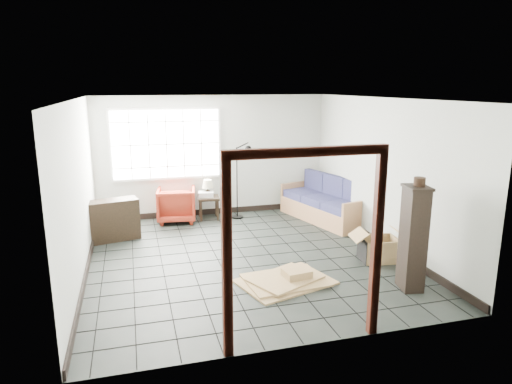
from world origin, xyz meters
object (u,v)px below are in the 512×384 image
object	(u,v)px
armchair	(176,203)
futon_sofa	(327,204)
side_table	(209,201)
tall_shelf	(413,238)

from	to	relation	value
armchair	futon_sofa	bearing A→B (deg)	174.26
futon_sofa	side_table	size ratio (longest dim) A/B	4.65
futon_sofa	armchair	distance (m)	3.17
side_table	tall_shelf	distance (m)	4.72
futon_sofa	tall_shelf	distance (m)	3.47
armchair	side_table	size ratio (longest dim) A/B	1.64
futon_sofa	tall_shelf	xyz separation A→B (m)	(-0.25, -3.44, 0.42)
armchair	side_table	distance (m)	0.68
armchair	tall_shelf	world-z (taller)	tall_shelf
futon_sofa	side_table	xyz separation A→B (m)	(-2.40, 0.75, 0.06)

